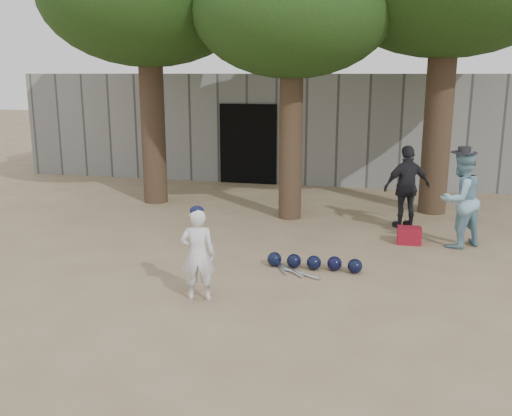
% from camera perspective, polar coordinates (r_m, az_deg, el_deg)
% --- Properties ---
extents(ground, '(70.00, 70.00, 0.00)m').
position_cam_1_polar(ground, '(8.49, -5.52, -7.57)').
color(ground, '#937C5E').
rests_on(ground, ground).
extents(boy_player, '(0.52, 0.40, 1.28)m').
position_cam_1_polar(boy_player, '(7.73, -5.83, -4.67)').
color(boy_player, silver).
rests_on(boy_player, ground).
extents(spectator_blue, '(1.06, 1.03, 1.72)m').
position_cam_1_polar(spectator_blue, '(10.63, 19.75, 0.82)').
color(spectator_blue, '#7DADC1').
rests_on(spectator_blue, ground).
extents(spectator_dark, '(1.05, 0.79, 1.65)m').
position_cam_1_polar(spectator_dark, '(11.64, 14.86, 2.03)').
color(spectator_dark, black).
rests_on(spectator_dark, ground).
extents(red_bag, '(0.43, 0.33, 0.30)m').
position_cam_1_polar(red_bag, '(10.72, 15.06, -2.66)').
color(red_bag, maroon).
rests_on(red_bag, ground).
extents(back_building, '(16.00, 5.24, 3.00)m').
position_cam_1_polar(back_building, '(18.09, 4.87, 8.49)').
color(back_building, gray).
rests_on(back_building, ground).
extents(helmet_row, '(1.51, 0.28, 0.23)m').
position_cam_1_polar(helmet_row, '(9.06, 5.82, -5.44)').
color(helmet_row, black).
rests_on(helmet_row, ground).
extents(bat_pile, '(0.88, 0.76, 0.06)m').
position_cam_1_polar(bat_pile, '(8.96, 3.41, -6.19)').
color(bat_pile, '#B7B7BE').
rests_on(bat_pile, ground).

